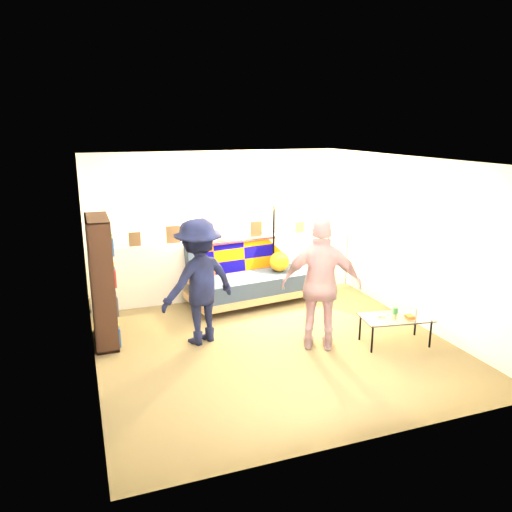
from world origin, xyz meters
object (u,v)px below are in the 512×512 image
(futon_sofa, at_px, (251,277))
(person_right, at_px, (321,285))
(person_left, at_px, (199,282))
(bookshelf, at_px, (102,285))
(coffee_table, at_px, (396,319))
(floor_lamp, at_px, (274,228))

(futon_sofa, xyz_separation_m, person_right, (0.24, -2.01, 0.45))
(futon_sofa, xyz_separation_m, person_left, (-1.17, -1.27, 0.43))
(bookshelf, distance_m, coffee_table, 3.90)
(person_left, distance_m, person_right, 1.59)
(bookshelf, xyz_separation_m, person_right, (2.61, -1.16, 0.07))
(floor_lamp, distance_m, person_left, 2.23)
(person_right, bearing_deg, floor_lamp, -70.03)
(bookshelf, relative_size, floor_lamp, 1.04)
(coffee_table, height_order, person_right, person_right)
(floor_lamp, bearing_deg, coffee_table, -72.55)
(coffee_table, distance_m, person_right, 1.15)
(bookshelf, height_order, person_right, person_right)
(futon_sofa, height_order, person_right, person_right)
(coffee_table, xyz_separation_m, person_left, (-2.41, 0.96, 0.48))
(bookshelf, bearing_deg, futon_sofa, 19.78)
(coffee_table, height_order, floor_lamp, floor_lamp)
(coffee_table, distance_m, person_left, 2.64)
(floor_lamp, bearing_deg, person_left, -138.41)
(futon_sofa, distance_m, floor_lamp, 0.91)
(person_left, xyz_separation_m, person_right, (1.41, -0.74, 0.03))
(futon_sofa, distance_m, bookshelf, 2.55)
(futon_sofa, bearing_deg, floor_lamp, 21.46)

